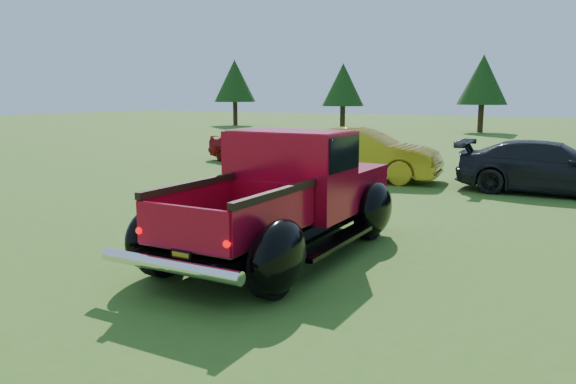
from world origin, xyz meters
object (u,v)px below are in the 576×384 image
(show_car_yellow, at_px, (360,154))
(show_car_grey, at_px, (551,168))
(tree_mid_left, at_px, (483,80))
(pickup_truck, at_px, (291,193))
(tree_west, at_px, (343,85))
(tree_far_west, at_px, (235,81))
(show_car_red, at_px, (254,145))

(show_car_yellow, distance_m, show_car_grey, 5.01)
(tree_mid_left, distance_m, show_car_yellow, 23.49)
(show_car_grey, bearing_deg, tree_mid_left, 13.84)
(pickup_truck, relative_size, show_car_yellow, 1.14)
(show_car_yellow, bearing_deg, pickup_truck, -172.61)
(tree_west, bearing_deg, tree_far_west, 174.29)
(tree_far_west, bearing_deg, show_car_red, -52.72)
(pickup_truck, xyz_separation_m, show_car_yellow, (-2.01, 7.46, -0.15))
(pickup_truck, xyz_separation_m, show_car_grey, (2.99, 7.67, -0.25))
(tree_west, bearing_deg, show_car_grey, -53.68)
(tree_far_west, xyz_separation_m, show_car_red, (15.50, -20.36, -2.88))
(tree_mid_left, relative_size, show_car_grey, 1.12)
(show_car_red, distance_m, show_car_grey, 10.15)
(tree_far_west, xyz_separation_m, tree_west, (10.00, -1.00, -0.41))
(show_car_yellow, xyz_separation_m, show_car_grey, (5.00, 0.21, -0.10))
(show_car_yellow, bearing_deg, tree_far_west, 34.94)
(show_car_red, bearing_deg, tree_far_west, 48.49)
(show_car_red, bearing_deg, tree_mid_left, 1.90)
(tree_mid_left, distance_m, show_car_grey, 24.13)
(show_car_red, relative_size, show_car_grey, 0.84)
(tree_far_west, xyz_separation_m, show_car_grey, (25.50, -22.08, -2.87))
(tree_far_west, bearing_deg, pickup_truck, -52.89)
(pickup_truck, bearing_deg, tree_west, 111.97)
(tree_west, xyz_separation_m, show_car_red, (5.50, -19.36, -2.47))
(pickup_truck, bearing_deg, tree_far_west, 125.57)
(tree_far_west, distance_m, show_car_yellow, 30.41)
(tree_mid_left, bearing_deg, pickup_truck, -83.50)
(show_car_grey, bearing_deg, tree_west, 34.44)
(show_car_red, relative_size, show_car_yellow, 0.83)
(show_car_yellow, bearing_deg, show_car_red, 61.18)
(tree_mid_left, height_order, show_car_grey, tree_mid_left)
(show_car_grey, bearing_deg, pickup_truck, 156.78)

